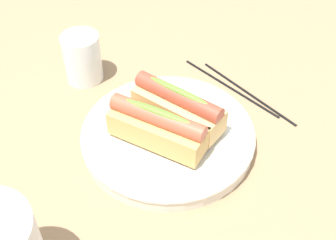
# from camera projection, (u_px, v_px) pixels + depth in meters

# --- Properties ---
(ground_plane) EXTENTS (2.40, 2.40, 0.00)m
(ground_plane) POSITION_uv_depth(u_px,v_px,m) (170.00, 147.00, 0.70)
(ground_plane) COLOR #9E7A56
(serving_bowl) EXTENTS (0.27, 0.27, 0.03)m
(serving_bowl) POSITION_uv_depth(u_px,v_px,m) (168.00, 135.00, 0.70)
(serving_bowl) COLOR silver
(serving_bowl) RESTS_ON ground_plane
(hotdog_front) EXTENTS (0.16, 0.08, 0.06)m
(hotdog_front) POSITION_uv_depth(u_px,v_px,m) (178.00, 106.00, 0.69)
(hotdog_front) COLOR #DBB270
(hotdog_front) RESTS_ON serving_bowl
(hotdog_back) EXTENTS (0.16, 0.09, 0.06)m
(hotdog_back) POSITION_uv_depth(u_px,v_px,m) (158.00, 127.00, 0.65)
(hotdog_back) COLOR tan
(hotdog_back) RESTS_ON serving_bowl
(water_glass) EXTENTS (0.07, 0.07, 0.09)m
(water_glass) POSITION_uv_depth(u_px,v_px,m) (83.00, 60.00, 0.80)
(water_glass) COLOR white
(water_glass) RESTS_ON ground_plane
(chopstick_near) EXTENTS (0.22, 0.01, 0.01)m
(chopstick_near) POSITION_uv_depth(u_px,v_px,m) (230.00, 87.00, 0.81)
(chopstick_near) COLOR black
(chopstick_near) RESTS_ON ground_plane
(chopstick_far) EXTENTS (0.22, 0.02, 0.01)m
(chopstick_far) POSITION_uv_depth(u_px,v_px,m) (247.00, 92.00, 0.80)
(chopstick_far) COLOR black
(chopstick_far) RESTS_ON ground_plane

